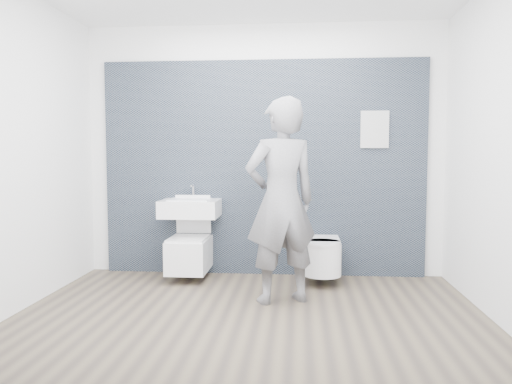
# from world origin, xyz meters

# --- Properties ---
(ground) EXTENTS (4.00, 4.00, 0.00)m
(ground) POSITION_xyz_m (0.00, 0.00, 0.00)
(ground) COLOR brown
(ground) RESTS_ON ground
(room_shell) EXTENTS (4.00, 4.00, 4.00)m
(room_shell) POSITION_xyz_m (0.00, 0.00, 1.74)
(room_shell) COLOR silver
(room_shell) RESTS_ON ground
(tile_wall) EXTENTS (3.60, 0.06, 2.40)m
(tile_wall) POSITION_xyz_m (0.00, 1.47, 0.00)
(tile_wall) COLOR black
(tile_wall) RESTS_ON ground
(washbasin) EXTENTS (0.63, 0.47, 0.47)m
(washbasin) POSITION_xyz_m (-0.78, 1.20, 0.77)
(washbasin) COLOR white
(washbasin) RESTS_ON ground
(toilet_square) EXTENTS (0.42, 0.60, 0.81)m
(toilet_square) POSITION_xyz_m (-0.78, 1.15, 0.30)
(toilet_square) COLOR white
(toilet_square) RESTS_ON ground
(toilet_rounded) EXTENTS (0.39, 0.66, 0.36)m
(toilet_rounded) POSITION_xyz_m (0.65, 1.11, 0.29)
(toilet_rounded) COLOR white
(toilet_rounded) RESTS_ON ground
(info_placard) EXTENTS (0.30, 0.03, 0.40)m
(info_placard) POSITION_xyz_m (1.22, 1.43, 0.00)
(info_placard) COLOR white
(info_placard) RESTS_ON ground
(visitor) EXTENTS (0.81, 0.69, 1.87)m
(visitor) POSITION_xyz_m (0.25, 0.40, 0.94)
(visitor) COLOR slate
(visitor) RESTS_ON ground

